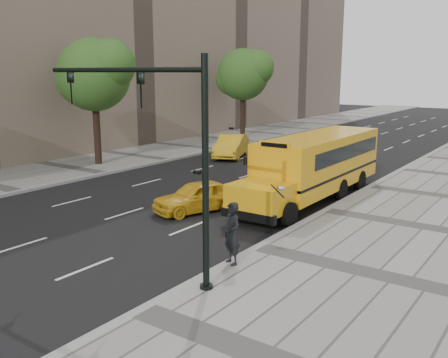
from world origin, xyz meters
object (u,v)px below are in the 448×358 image
Objects in this scene: tree_b at (95,74)px; tree_c at (244,74)px; taxi_near at (197,196)px; school_bus at (317,162)px; taxi_far at (231,146)px; traffic_signal at (164,141)px; pedestrian at (232,233)px.

tree_b is 16.99m from tree_c.
taxi_near is (11.74, -21.73, -5.08)m from tree_c.
school_bus is at bearing -47.97° from tree_c.
traffic_signal is at bearing -82.19° from taxi_far.
tree_b is 4.11× the size of pedestrian.
pedestrian is 0.30× the size of traffic_signal.
taxi_far is at bearing 57.21° from tree_b.
traffic_signal reaches higher than school_bus.
taxi_near is at bearing -83.25° from taxi_far.
school_bus is at bearing 1.70° from tree_b.
tree_c is 1.66× the size of taxi_far.
tree_b is at bearing 179.34° from taxi_near.
school_bus is at bearing 124.27° from pedestrian.
school_bus reaches higher than taxi_far.
school_bus is 5.93× the size of pedestrian.
school_bus reaches higher than taxi_near.
school_bus is 6.18m from taxi_near.
pedestrian is 3.64m from traffic_signal.
taxi_far is (4.99, 7.74, -5.01)m from tree_b.
taxi_near is (11.74, -4.74, -5.13)m from tree_b.
tree_b reaches higher than pedestrian.
tree_b is at bearing 144.67° from traffic_signal.
tree_c is at bearing 119.08° from traffic_signal.
tree_c is 1.25× the size of traffic_signal.
pedestrian is at bearing -80.17° from school_bus.
traffic_signal is at bearing -93.20° from pedestrian.
tree_b reaches higher than traffic_signal.
taxi_near is at bearing -121.47° from school_bus.
school_bus is 1.81× the size of traffic_signal.
tree_b is at bearing 175.43° from pedestrian.
traffic_signal is (-0.98, -1.87, 2.97)m from pedestrian.
taxi_far is (-9.93, 7.30, -0.97)m from school_bus.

